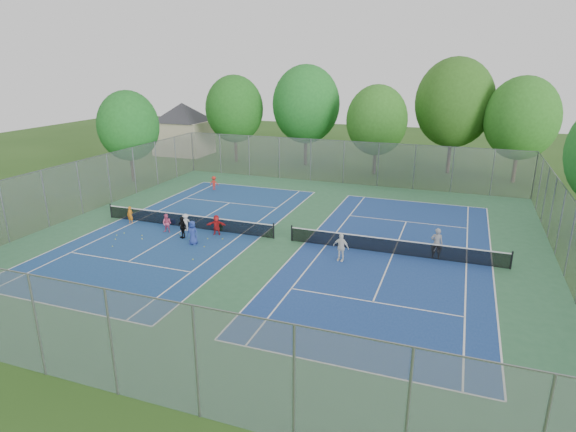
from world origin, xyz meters
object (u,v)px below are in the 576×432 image
object	(u,v)px
net_left	(187,221)
net_right	(393,247)
instructor	(437,243)
ball_crate	(172,221)
ball_hopper	(220,227)

from	to	relation	value
net_left	net_right	world-z (taller)	same
net_left	instructor	size ratio (longest dim) A/B	6.97
net_left	ball_crate	size ratio (longest dim) A/B	36.25
net_right	ball_crate	xyz separation A→B (m)	(-15.48, 0.36, -0.30)
ball_crate	ball_hopper	xyz separation A→B (m)	(3.90, -0.12, 0.09)
net_right	ball_hopper	size ratio (longest dim) A/B	26.45
ball_hopper	net_right	bearing A→B (deg)	-1.18
ball_hopper	instructor	bearing A→B (deg)	-0.17
net_right	instructor	xyz separation A→B (m)	(2.40, 0.20, 0.47)
ball_crate	ball_hopper	distance (m)	3.90
ball_hopper	instructor	world-z (taller)	instructor
net_left	ball_crate	distance (m)	1.55
net_left	ball_crate	xyz separation A→B (m)	(-1.48, 0.36, -0.30)
net_left	ball_hopper	world-z (taller)	net_left
net_left	net_right	distance (m)	14.00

